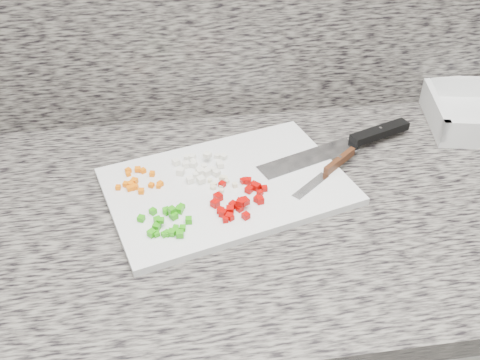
% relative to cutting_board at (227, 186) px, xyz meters
% --- Properties ---
extents(cabinet, '(3.92, 0.62, 0.86)m').
position_rel_cutting_board_xyz_m(cabinet, '(0.09, -0.04, -0.48)').
color(cabinet, silver).
rests_on(cabinet, ground).
extents(countertop, '(3.96, 0.64, 0.04)m').
position_rel_cutting_board_xyz_m(countertop, '(0.09, -0.04, -0.03)').
color(countertop, '#68645C').
rests_on(countertop, cabinet).
extents(cutting_board, '(0.47, 0.37, 0.01)m').
position_rel_cutting_board_xyz_m(cutting_board, '(0.00, 0.00, 0.00)').
color(cutting_board, silver).
rests_on(cutting_board, countertop).
extents(carrot_pile, '(0.08, 0.07, 0.01)m').
position_rel_cutting_board_xyz_m(carrot_pile, '(-0.16, 0.02, 0.01)').
color(carrot_pile, orange).
rests_on(carrot_pile, cutting_board).
extents(onion_pile, '(0.10, 0.09, 0.02)m').
position_rel_cutting_board_xyz_m(onion_pile, '(-0.04, 0.05, 0.01)').
color(onion_pile, silver).
rests_on(onion_pile, cutting_board).
extents(green_pepper_pile, '(0.09, 0.08, 0.02)m').
position_rel_cutting_board_xyz_m(green_pepper_pile, '(-0.11, -0.09, 0.01)').
color(green_pepper_pile, '#27990D').
rests_on(green_pepper_pile, cutting_board).
extents(red_pepper_pile, '(0.10, 0.11, 0.02)m').
position_rel_cutting_board_xyz_m(red_pepper_pile, '(0.01, -0.06, 0.01)').
color(red_pepper_pile, '#A20402').
rests_on(red_pepper_pile, cutting_board).
extents(garlic_pile, '(0.05, 0.05, 0.01)m').
position_rel_cutting_board_xyz_m(garlic_pile, '(-0.01, -0.00, 0.01)').
color(garlic_pile, beige).
rests_on(garlic_pile, cutting_board).
extents(chef_knife, '(0.33, 0.15, 0.02)m').
position_rel_cutting_board_xyz_m(chef_knife, '(0.27, 0.09, 0.01)').
color(chef_knife, white).
rests_on(chef_knife, cutting_board).
extents(paring_knife, '(0.15, 0.12, 0.02)m').
position_rel_cutting_board_xyz_m(paring_knife, '(0.19, 0.01, 0.01)').
color(paring_knife, white).
rests_on(paring_knife, cutting_board).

